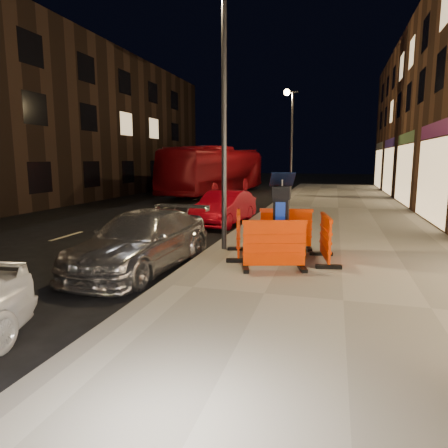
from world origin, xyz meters
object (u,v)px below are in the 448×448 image
(barrier_front, at_px, (274,245))
(car_silver, at_px, (143,269))
(barrier_back, at_px, (286,229))
(car_red, at_px, (224,225))
(parking_kiosk, at_px, (281,219))
(barrier_kerbside, at_px, (238,234))
(barrier_bldgside, at_px, (325,239))
(bus_doubledecker, at_px, (216,194))

(barrier_front, xyz_separation_m, car_silver, (-2.80, -0.12, -0.65))
(barrier_back, bearing_deg, car_red, 114.86)
(barrier_front, height_order, barrier_back, same)
(parking_kiosk, distance_m, car_silver, 3.17)
(barrier_kerbside, relative_size, car_silver, 0.31)
(barrier_front, relative_size, barrier_back, 1.00)
(barrier_bldgside, xyz_separation_m, bus_doubledecker, (-7.44, 16.88, -0.65))
(barrier_front, xyz_separation_m, barrier_kerbside, (-0.95, 0.95, 0.00))
(barrier_bldgside, bearing_deg, car_silver, 96.50)
(car_red, relative_size, bus_doubledecker, 0.33)
(bus_doubledecker, bearing_deg, parking_kiosk, -60.84)
(barrier_bldgside, height_order, car_red, barrier_bldgside)
(parking_kiosk, height_order, barrier_front, parking_kiosk)
(barrier_back, xyz_separation_m, barrier_bldgside, (0.95, -0.95, 0.00))
(car_silver, bearing_deg, parking_kiosk, 25.57)
(barrier_kerbside, distance_m, car_red, 5.33)
(barrier_kerbside, height_order, car_silver, barrier_kerbside)
(barrier_kerbside, bearing_deg, car_red, 5.47)
(parking_kiosk, relative_size, car_red, 0.49)
(barrier_bldgside, bearing_deg, parking_kiosk, 80.52)
(barrier_back, distance_m, car_red, 4.90)
(barrier_bldgside, relative_size, bus_doubledecker, 0.11)
(barrier_kerbside, xyz_separation_m, car_red, (-1.72, 5.01, -0.65))
(parking_kiosk, xyz_separation_m, car_silver, (-2.80, -1.07, -1.04))
(parking_kiosk, bearing_deg, car_red, 106.58)
(barrier_kerbside, xyz_separation_m, barrier_bldgside, (1.90, 0.00, 0.00))
(parking_kiosk, height_order, barrier_kerbside, parking_kiosk)
(parking_kiosk, bearing_deg, barrier_back, 78.52)
(parking_kiosk, xyz_separation_m, barrier_back, (0.00, 0.95, -0.39))
(barrier_kerbside, distance_m, car_silver, 2.23)
(barrier_back, xyz_separation_m, bus_doubledecker, (-6.49, 15.93, -0.65))
(parking_kiosk, distance_m, bus_doubledecker, 18.12)
(barrier_back, bearing_deg, barrier_kerbside, -143.48)
(parking_kiosk, relative_size, barrier_back, 1.40)
(parking_kiosk, bearing_deg, barrier_bldgside, -11.48)
(parking_kiosk, height_order, barrier_bldgside, parking_kiosk)
(parking_kiosk, height_order, car_silver, parking_kiosk)
(parking_kiosk, relative_size, barrier_bldgside, 1.40)
(bus_doubledecker, bearing_deg, barrier_bldgside, -58.08)
(car_red, bearing_deg, barrier_front, -59.42)
(car_red, xyz_separation_m, bus_doubledecker, (-3.82, 11.88, 0.00))
(parking_kiosk, bearing_deg, barrier_kerbside, 168.52)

